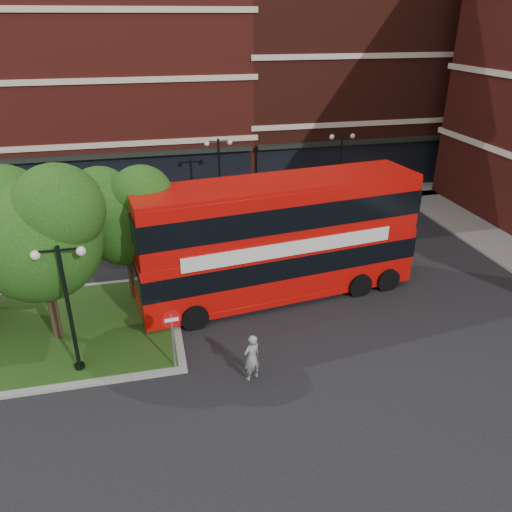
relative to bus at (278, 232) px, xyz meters
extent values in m
plane|color=black|center=(-2.94, -4.00, -3.14)|extent=(120.00, 120.00, 0.00)
cube|color=slate|center=(-2.94, 12.50, -3.08)|extent=(44.00, 3.00, 0.12)
cube|color=maroon|center=(-10.94, 20.00, 3.86)|extent=(26.00, 12.00, 14.00)
cube|color=#471911|center=(11.06, 20.00, 4.86)|extent=(18.00, 12.00, 16.00)
cube|color=gray|center=(-10.94, -1.00, -3.08)|extent=(12.60, 7.60, 0.12)
cube|color=#19380F|center=(-10.94, -1.00, -3.07)|extent=(12.00, 7.00, 0.15)
cylinder|color=#2D2116|center=(-9.44, -1.50, -1.18)|extent=(0.36, 0.36, 3.92)
sphere|color=#124611|center=(-9.44, -1.50, 1.20)|extent=(4.60, 4.60, 4.60)
sphere|color=#124611|center=(-10.59, -0.81, 2.11)|extent=(3.45, 3.45, 3.45)
sphere|color=#124611|center=(-8.52, -1.96, 2.46)|extent=(3.22, 3.22, 3.22)
cylinder|color=#2D2116|center=(-6.44, 1.00, -1.40)|extent=(0.36, 0.36, 3.47)
sphere|color=#124611|center=(-6.44, 1.00, 0.70)|extent=(3.80, 3.80, 3.80)
sphere|color=#124611|center=(-7.39, 1.57, 1.51)|extent=(2.85, 2.85, 2.85)
sphere|color=#124611|center=(-5.68, 0.62, 1.82)|extent=(2.66, 2.66, 2.66)
cylinder|color=black|center=(-8.44, -3.80, -0.64)|extent=(0.14, 0.14, 5.00)
cylinder|color=black|center=(-8.44, -3.80, -2.99)|extent=(0.36, 0.36, 0.30)
cube|color=black|center=(-8.44, -3.80, 1.71)|extent=(1.40, 0.06, 0.06)
sphere|color=#F2EACC|center=(-9.14, -3.80, 1.61)|extent=(0.32, 0.32, 0.32)
sphere|color=#F2EACC|center=(-7.74, -3.80, 1.61)|extent=(0.32, 0.32, 0.32)
cylinder|color=black|center=(-0.94, 10.50, -0.64)|extent=(0.14, 0.14, 5.00)
cylinder|color=black|center=(-0.94, 10.50, -2.99)|extent=(0.36, 0.36, 0.30)
cube|color=black|center=(-0.94, 10.50, 1.71)|extent=(1.40, 0.06, 0.06)
sphere|color=#F2EACC|center=(-1.64, 10.50, 1.61)|extent=(0.32, 0.32, 0.32)
sphere|color=#F2EACC|center=(-0.24, 10.50, 1.61)|extent=(0.32, 0.32, 0.32)
cylinder|color=black|center=(7.06, 10.50, -0.64)|extent=(0.14, 0.14, 5.00)
cylinder|color=black|center=(7.06, 10.50, -2.99)|extent=(0.36, 0.36, 0.30)
cube|color=black|center=(7.06, 10.50, 1.71)|extent=(1.40, 0.06, 0.06)
sphere|color=#F2EACC|center=(6.36, 10.50, 1.61)|extent=(0.32, 0.32, 0.32)
sphere|color=#F2EACC|center=(7.76, 10.50, 1.61)|extent=(0.32, 0.32, 0.32)
cube|color=#BE0B07|center=(0.00, 0.00, -1.43)|extent=(12.80, 4.50, 2.39)
cube|color=#BE0B07|center=(0.00, 0.00, 0.96)|extent=(12.68, 4.45, 2.39)
cube|color=black|center=(0.00, 0.00, 1.08)|extent=(12.80, 4.50, 1.08)
cube|color=silver|center=(0.19, -1.44, -0.18)|extent=(9.32, 1.30, 0.63)
imported|color=gray|center=(-2.44, -5.59, -2.24)|extent=(0.78, 0.67, 1.81)
imported|color=#A7A8AE|center=(-2.84, 12.00, -2.38)|extent=(4.67, 2.38, 1.52)
imported|color=silver|center=(0.06, 11.00, -2.53)|extent=(3.74, 1.41, 1.22)
cylinder|color=slate|center=(-5.05, -4.50, -1.95)|extent=(0.09, 0.09, 2.39)
cylinder|color=red|center=(-5.05, -4.50, -0.97)|extent=(0.70, 0.11, 0.69)
cube|color=white|center=(-5.05, -4.50, -0.97)|extent=(0.49, 0.08, 0.13)
camera|label=1|loc=(-5.46, -19.41, 8.49)|focal=35.00mm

